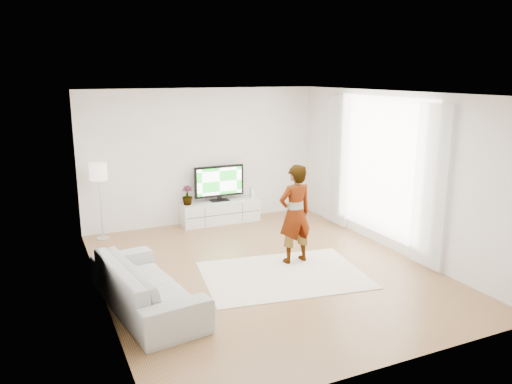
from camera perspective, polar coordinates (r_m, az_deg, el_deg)
name	(u,v)px	position (r m, az deg, el deg)	size (l,w,h in m)	color
floor	(264,270)	(8.13, 0.97, -8.90)	(6.00, 6.00, 0.00)	#A97B4C
ceiling	(265,93)	(7.53, 1.06, 11.23)	(6.00, 6.00, 0.00)	white
wall_left	(97,202)	(7.03, -17.70, -1.12)	(0.02, 6.00, 2.80)	white
wall_right	(394,172)	(9.05, 15.45, 2.19)	(0.02, 6.00, 2.80)	white
wall_back	(203,157)	(10.45, -6.12, 4.05)	(5.00, 0.02, 2.80)	white
wall_front	(392,244)	(5.27, 15.31, -5.78)	(5.00, 0.02, 2.80)	white
window	(382,167)	(9.26, 14.19, 2.82)	(0.01, 2.60, 2.50)	white
curtain_near	(430,187)	(8.27, 19.31, 0.52)	(0.04, 0.70, 2.60)	white
curtain_far	(337,161)	(10.26, 9.29, 3.49)	(0.04, 0.70, 2.60)	white
media_console	(220,212)	(10.57, -4.11, -2.27)	(1.67, 0.47, 0.47)	silver
television	(219,182)	(10.44, -4.23, 1.16)	(1.08, 0.21, 0.75)	black
game_console	(252,193)	(10.75, -0.50, -0.06)	(0.05, 0.17, 0.22)	white
potted_plant	(187,195)	(10.25, -7.87, -0.38)	(0.22, 0.22, 0.39)	#3F7238
rug	(283,275)	(7.94, 3.15, -9.43)	(2.48, 1.78, 0.01)	white
player	(295,214)	(8.22, 4.49, -2.52)	(0.60, 0.40, 1.65)	#334772
sofa	(146,284)	(6.95, -12.43, -10.27)	(2.27, 0.89, 0.66)	#B7B6B1
floor_lamp	(98,175)	(9.72, -17.56, 1.86)	(0.33, 0.33, 1.47)	silver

